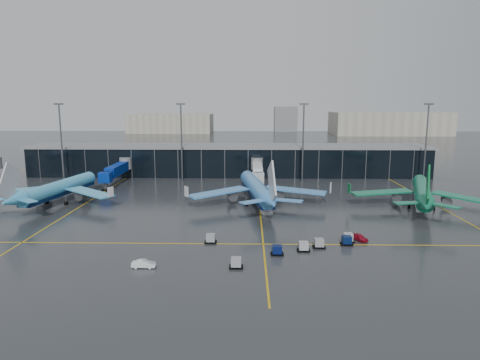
{
  "coord_description": "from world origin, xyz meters",
  "views": [
    {
      "loc": [
        7.33,
        -90.4,
        25.73
      ],
      "look_at": [
        5.0,
        18.0,
        6.0
      ],
      "focal_mm": 32.0,
      "sensor_mm": 36.0,
      "label": 1
    }
  ],
  "objects_px": {
    "airliner_arkefly": "(59,179)",
    "airliner_klm_near": "(256,179)",
    "service_van_red": "(359,237)",
    "airliner_aer_lingus": "(423,183)",
    "service_van_white": "(144,264)",
    "baggage_carts": "(293,246)",
    "mobile_airstair": "(266,210)"
  },
  "relations": [
    {
      "from": "baggage_carts",
      "to": "service_van_red",
      "type": "height_order",
      "value": "baggage_carts"
    },
    {
      "from": "mobile_airstair",
      "to": "service_van_white",
      "type": "height_order",
      "value": "mobile_airstair"
    },
    {
      "from": "airliner_aer_lingus",
      "to": "service_van_red",
      "type": "distance_m",
      "value": 34.73
    },
    {
      "from": "service_van_red",
      "to": "service_van_white",
      "type": "height_order",
      "value": "service_van_red"
    },
    {
      "from": "baggage_carts",
      "to": "service_van_red",
      "type": "xyz_separation_m",
      "value": [
        13.09,
        5.54,
        -0.13
      ]
    },
    {
      "from": "airliner_klm_near",
      "to": "baggage_carts",
      "type": "relative_size",
      "value": 1.53
    },
    {
      "from": "airliner_arkefly",
      "to": "baggage_carts",
      "type": "distance_m",
      "value": 66.9
    },
    {
      "from": "baggage_carts",
      "to": "mobile_airstair",
      "type": "bearing_deg",
      "value": 98.38
    },
    {
      "from": "mobile_airstair",
      "to": "service_van_white",
      "type": "xyz_separation_m",
      "value": [
        -20.69,
        -33.71,
        -0.14
      ]
    },
    {
      "from": "airliner_arkefly",
      "to": "mobile_airstair",
      "type": "height_order",
      "value": "airliner_arkefly"
    },
    {
      "from": "mobile_airstair",
      "to": "airliner_aer_lingus",
      "type": "bearing_deg",
      "value": -1.88
    },
    {
      "from": "airliner_klm_near",
      "to": "baggage_carts",
      "type": "bearing_deg",
      "value": -89.14
    },
    {
      "from": "service_van_red",
      "to": "airliner_aer_lingus",
      "type": "bearing_deg",
      "value": 18.78
    },
    {
      "from": "airliner_klm_near",
      "to": "service_van_white",
      "type": "distance_m",
      "value": 47.63
    },
    {
      "from": "service_van_red",
      "to": "baggage_carts",
      "type": "bearing_deg",
      "value": 171.47
    },
    {
      "from": "airliner_aer_lingus",
      "to": "mobile_airstair",
      "type": "height_order",
      "value": "airliner_aer_lingus"
    },
    {
      "from": "airliner_klm_near",
      "to": "service_van_white",
      "type": "bearing_deg",
      "value": -121.77
    },
    {
      "from": "airliner_klm_near",
      "to": "airliner_arkefly",
      "type": "bearing_deg",
      "value": 171.01
    },
    {
      "from": "airliner_arkefly",
      "to": "airliner_klm_near",
      "type": "distance_m",
      "value": 50.88
    },
    {
      "from": "mobile_airstair",
      "to": "service_van_red",
      "type": "height_order",
      "value": "mobile_airstair"
    },
    {
      "from": "airliner_aer_lingus",
      "to": "service_van_white",
      "type": "height_order",
      "value": "airliner_aer_lingus"
    },
    {
      "from": "airliner_arkefly",
      "to": "service_van_white",
      "type": "distance_m",
      "value": 54.68
    },
    {
      "from": "airliner_klm_near",
      "to": "service_van_red",
      "type": "distance_m",
      "value": 35.36
    },
    {
      "from": "baggage_carts",
      "to": "airliner_arkefly",
      "type": "bearing_deg",
      "value": 148.36
    },
    {
      "from": "baggage_carts",
      "to": "service_van_red",
      "type": "relative_size",
      "value": 7.49
    },
    {
      "from": "baggage_carts",
      "to": "mobile_airstair",
      "type": "distance_m",
      "value": 25.26
    },
    {
      "from": "airliner_arkefly",
      "to": "baggage_carts",
      "type": "xyz_separation_m",
      "value": [
        56.77,
        -34.98,
        -5.4
      ]
    },
    {
      "from": "airliner_aer_lingus",
      "to": "airliner_arkefly",
      "type": "bearing_deg",
      "value": -162.83
    },
    {
      "from": "service_van_red",
      "to": "airliner_klm_near",
      "type": "bearing_deg",
      "value": 91.53
    },
    {
      "from": "mobile_airstair",
      "to": "service_van_red",
      "type": "bearing_deg",
      "value": -61.22
    },
    {
      "from": "airliner_arkefly",
      "to": "airliner_aer_lingus",
      "type": "relative_size",
      "value": 0.99
    },
    {
      "from": "airliner_arkefly",
      "to": "airliner_aer_lingus",
      "type": "bearing_deg",
      "value": 7.24
    }
  ]
}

